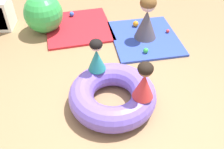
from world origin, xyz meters
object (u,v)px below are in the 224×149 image
at_px(child_in_teal, 97,55).
at_px(adult_seated, 147,18).
at_px(play_ball_orange, 136,24).
at_px(exercise_ball_large, 43,13).
at_px(play_ball_red, 168,31).
at_px(inflatable_cushion, 112,95).
at_px(play_ball_teal, 56,20).
at_px(play_ball_blue, 72,14).
at_px(play_ball_green, 146,50).
at_px(child_in_red, 144,81).

xyz_separation_m(child_in_teal, adult_seated, (0.83, 1.20, -0.14)).
bearing_deg(adult_seated, play_ball_orange, 18.85).
bearing_deg(child_in_teal, exercise_ball_large, 161.26).
bearing_deg(play_ball_red, exercise_ball_large, 174.53).
xyz_separation_m(inflatable_cushion, exercise_ball_large, (-1.18, 1.89, 0.19)).
relative_size(play_ball_orange, play_ball_teal, 1.05).
xyz_separation_m(adult_seated, exercise_ball_large, (-1.82, 0.34, -0.06)).
bearing_deg(exercise_ball_large, play_ball_red, -5.47).
relative_size(play_ball_blue, play_ball_teal, 0.92).
relative_size(play_ball_blue, play_ball_red, 1.46).
relative_size(inflatable_cushion, play_ball_red, 17.72).
bearing_deg(play_ball_orange, play_ball_teal, 173.12).
bearing_deg(play_ball_red, play_ball_orange, 156.86).
bearing_deg(play_ball_teal, child_in_teal, -64.67).
xyz_separation_m(play_ball_red, exercise_ball_large, (-2.25, 0.22, 0.28)).
height_order(adult_seated, play_ball_red, adult_seated).
xyz_separation_m(play_ball_orange, play_ball_red, (0.57, -0.24, -0.02)).
height_order(inflatable_cushion, play_ball_blue, inflatable_cushion).
xyz_separation_m(play_ball_orange, play_ball_blue, (-1.24, 0.43, -0.01)).
distance_m(play_ball_orange, exercise_ball_large, 1.70).
bearing_deg(exercise_ball_large, play_ball_orange, 0.89).
relative_size(play_ball_red, exercise_ball_large, 0.09).
height_order(adult_seated, play_ball_green, adult_seated).
distance_m(adult_seated, exercise_ball_large, 1.85).
bearing_deg(adult_seated, play_ball_red, -74.33).
relative_size(play_ball_green, play_ball_orange, 0.80).
height_order(play_ball_green, exercise_ball_large, exercise_ball_large).
bearing_deg(exercise_ball_large, play_ball_teal, 53.73).
distance_m(child_in_teal, exercise_ball_large, 1.84).
height_order(inflatable_cushion, play_ball_orange, inflatable_cushion).
bearing_deg(play_ball_blue, play_ball_teal, -139.46).
bearing_deg(child_in_red, exercise_ball_large, -132.00).
distance_m(child_in_red, play_ball_green, 1.37).
height_order(play_ball_orange, play_ball_teal, play_ball_orange).
height_order(adult_seated, play_ball_orange, adult_seated).
xyz_separation_m(play_ball_green, exercise_ball_large, (-1.77, 0.82, 0.27)).
bearing_deg(play_ball_red, adult_seated, -163.52).
distance_m(play_ball_orange, play_ball_blue, 1.31).
bearing_deg(play_ball_blue, child_in_teal, -74.81).
bearing_deg(exercise_ball_large, inflatable_cushion, -58.00).
bearing_deg(child_in_teal, child_in_red, -4.84).
distance_m(play_ball_orange, play_ball_red, 0.62).
height_order(play_ball_red, exercise_ball_large, exercise_ball_large).
distance_m(child_in_red, play_ball_blue, 2.80).
bearing_deg(child_in_teal, adult_seated, 93.99).
height_order(play_ball_orange, exercise_ball_large, exercise_ball_large).
relative_size(inflatable_cushion, play_ball_teal, 11.16).
relative_size(inflatable_cushion, play_ball_orange, 10.62).
relative_size(child_in_red, play_ball_orange, 4.68).
bearing_deg(play_ball_teal, adult_seated, -18.45).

